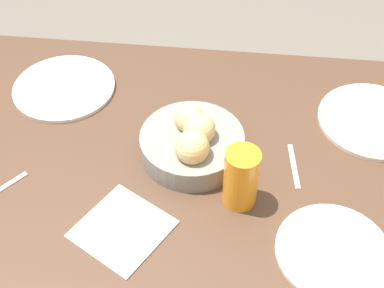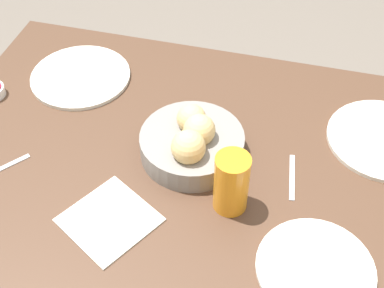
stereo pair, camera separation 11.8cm
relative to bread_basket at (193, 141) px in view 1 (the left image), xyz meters
name	(u,v)px [view 1 (the left image)]	position (x,y,z in m)	size (l,w,h in m)	color
dining_table	(218,200)	(-0.06, 0.04, -0.15)	(1.32, 0.87, 0.77)	#4C3323
bread_basket	(193,141)	(0.00, 0.00, 0.00)	(0.23, 0.23, 0.11)	gray
plate_near_left	(373,120)	(-0.41, -0.15, -0.04)	(0.26, 0.26, 0.01)	silver
plate_near_right	(64,88)	(0.35, -0.19, -0.04)	(0.26, 0.26, 0.01)	silver
plate_far_center	(333,252)	(-0.30, 0.23, -0.04)	(0.22, 0.22, 0.01)	silver
juice_glass	(241,178)	(-0.11, 0.12, 0.03)	(0.07, 0.07, 0.14)	orange
spoon_coffee	(294,166)	(-0.22, 0.01, -0.04)	(0.03, 0.13, 0.00)	#B7B7BC
napkin	(122,229)	(0.12, 0.22, -0.04)	(0.22, 0.22, 0.00)	silver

